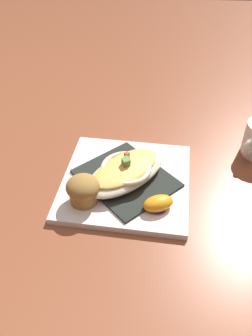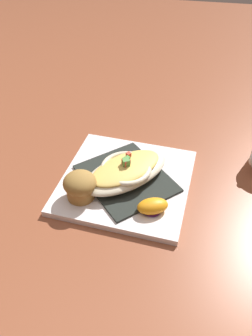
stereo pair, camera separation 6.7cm
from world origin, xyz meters
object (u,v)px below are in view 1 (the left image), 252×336
Objects in this scene: square_plate at (126,181)px; orange_garnish at (158,204)px; muffin at (83,190)px; gratin_dish at (126,170)px.

square_plate is 0.10m from orange_garnish.
gratin_dish is at bearing 40.57° from muffin.
orange_garnish is at bearing -4.26° from muffin.
square_plate is 0.11m from muffin.
gratin_dish is 3.25× the size of muffin.
gratin_dish is at bearing 114.27° from square_plate.
muffin reaches higher than gratin_dish.
gratin_dish is (-0.00, 0.00, 0.03)m from square_plate.
square_plate is at bearing -65.73° from gratin_dish.
square_plate is 4.03× the size of muffin.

